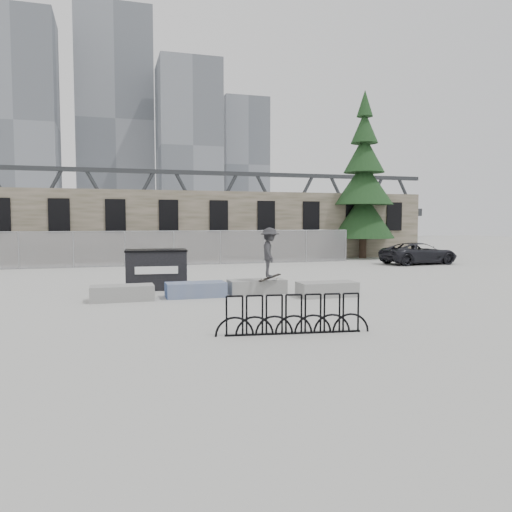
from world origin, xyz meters
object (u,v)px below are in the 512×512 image
(bike_rack, at_px, (294,315))
(spruce_tree, at_px, (364,188))
(planter_center_right, at_px, (257,286))
(planter_center_left, at_px, (196,289))
(suv, at_px, (419,253))
(planter_far_left, at_px, (122,292))
(skateboarder, at_px, (270,252))
(planter_offset, at_px, (327,289))
(dumpster, at_px, (156,269))

(bike_rack, xyz_separation_m, spruce_tree, (12.91, 20.66, 4.40))
(planter_center_right, relative_size, bike_rack, 0.56)
(planter_center_left, height_order, planter_center_right, same)
(planter_center_left, height_order, suv, suv)
(planter_far_left, relative_size, skateboarder, 1.08)
(planter_center_left, height_order, planter_offset, same)
(planter_center_right, relative_size, spruce_tree, 0.17)
(planter_offset, relative_size, suv, 0.43)
(planter_center_left, bearing_deg, suv, 31.39)
(dumpster, height_order, suv, dumpster)
(planter_far_left, xyz_separation_m, planter_center_right, (4.62, 0.30, 0.00))
(planter_center_left, distance_m, dumpster, 2.72)
(planter_center_right, height_order, dumpster, dumpster)
(dumpster, bearing_deg, planter_center_left, -61.75)
(planter_center_left, relative_size, spruce_tree, 0.17)
(planter_far_left, xyz_separation_m, dumpster, (1.32, 2.56, 0.48))
(planter_offset, bearing_deg, planter_far_left, 171.17)
(planter_offset, bearing_deg, bike_rack, -121.78)
(dumpster, relative_size, skateboarder, 1.28)
(skateboarder, bearing_deg, planter_far_left, 102.15)
(planter_center_right, bearing_deg, skateboarder, -58.56)
(bike_rack, xyz_separation_m, suv, (13.74, 15.28, 0.21))
(planter_center_right, bearing_deg, planter_center_left, -175.08)
(planter_offset, xyz_separation_m, skateboarder, (-1.79, 0.83, 1.22))
(planter_far_left, bearing_deg, dumpster, 62.75)
(suv, bearing_deg, bike_rack, 133.58)
(bike_rack, bearing_deg, planter_offset, 58.22)
(planter_far_left, distance_m, spruce_tree, 22.54)
(bike_rack, relative_size, skateboarder, 1.92)
(planter_center_left, distance_m, planter_offset, 4.47)
(planter_center_right, height_order, skateboarder, skateboarder)
(planter_center_right, xyz_separation_m, spruce_tree, (11.92, 14.31, 4.57))
(planter_center_left, bearing_deg, skateboarder, -7.29)
(skateboarder, bearing_deg, planter_offset, -100.35)
(planter_center_right, height_order, suv, suv)
(planter_offset, relative_size, skateboarder, 1.08)
(planter_center_left, height_order, bike_rack, bike_rack)
(planter_offset, bearing_deg, suv, 44.01)
(skateboarder, bearing_deg, spruce_tree, -23.43)
(planter_center_right, distance_m, planter_offset, 2.49)
(spruce_tree, xyz_separation_m, suv, (0.82, -5.38, -4.19))
(skateboarder, bearing_deg, suv, -38.14)
(planter_far_left, distance_m, suv, 19.67)
(planter_center_right, relative_size, dumpster, 0.85)
(planter_far_left, distance_m, planter_center_right, 4.63)
(dumpster, bearing_deg, planter_far_left, -113.01)
(dumpster, bearing_deg, bike_rack, -70.73)
(planter_center_left, distance_m, suv, 17.52)
(planter_center_right, bearing_deg, spruce_tree, 50.22)
(dumpster, bearing_deg, planter_offset, -29.45)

